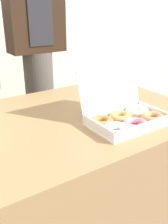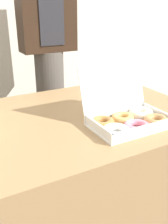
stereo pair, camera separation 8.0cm
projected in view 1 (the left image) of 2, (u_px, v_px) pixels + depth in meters
table at (72, 184)px, 1.30m from camera, size 1.14×0.78×0.73m
donut_box at (126, 116)px, 1.07m from camera, size 0.34×0.28×0.23m
person_customer at (37, 45)px, 1.64m from camera, size 0.34×0.20×1.69m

